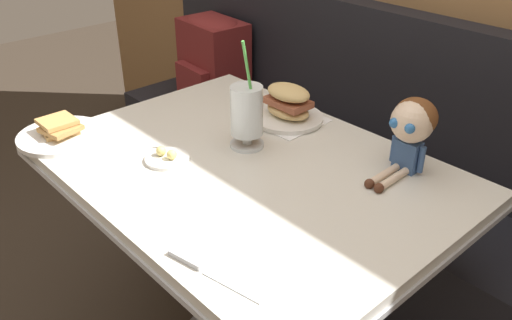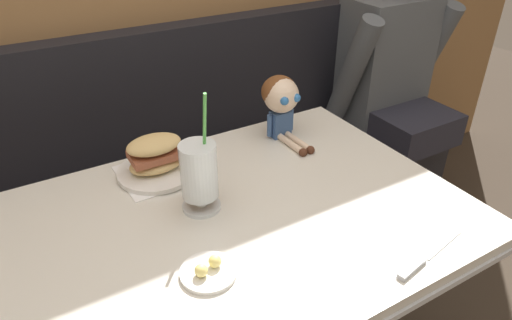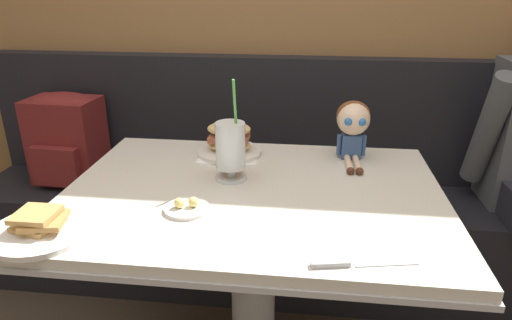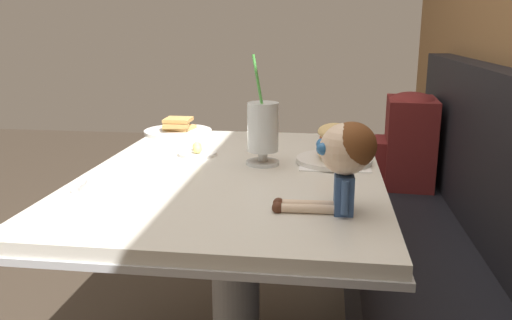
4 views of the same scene
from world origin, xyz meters
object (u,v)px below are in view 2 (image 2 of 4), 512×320
at_px(butter_saucer, 208,271).
at_px(butter_knife, 421,261).
at_px(milkshake_glass, 199,174).
at_px(seated_doll, 281,98).
at_px(sandwich_plate, 156,160).
at_px(diner_patron, 391,66).

relative_size(butter_saucer, butter_knife, 0.51).
bearing_deg(milkshake_glass, seated_doll, 30.27).
bearing_deg(seated_doll, milkshake_glass, -149.73).
distance_m(milkshake_glass, sandwich_plate, 0.22).
relative_size(milkshake_glass, diner_patron, 0.39).
relative_size(sandwich_plate, diner_patron, 0.27).
xyz_separation_m(butter_saucer, butter_knife, (0.41, -0.20, -0.00)).
bearing_deg(diner_patron, butter_knife, -131.80).
distance_m(sandwich_plate, butter_knife, 0.72).
xyz_separation_m(butter_knife, diner_patron, (0.83, 0.93, -0.00)).
distance_m(sandwich_plate, seated_doll, 0.43).
xyz_separation_m(milkshake_glass, butter_knife, (0.32, -0.42, -0.10)).
xyz_separation_m(milkshake_glass, sandwich_plate, (-0.04, 0.20, -0.05)).
bearing_deg(sandwich_plate, milkshake_glass, -78.71).
bearing_deg(butter_knife, diner_patron, 48.20).
bearing_deg(milkshake_glass, diner_patron, 23.95).
bearing_deg(butter_knife, seated_doll, 85.02).
bearing_deg(butter_knife, milkshake_glass, 127.80).
bearing_deg(butter_saucer, milkshake_glass, 68.80).
xyz_separation_m(seated_doll, diner_patron, (0.77, 0.29, -0.13)).
height_order(butter_saucer, seated_doll, seated_doll).
distance_m(butter_knife, seated_doll, 0.65).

